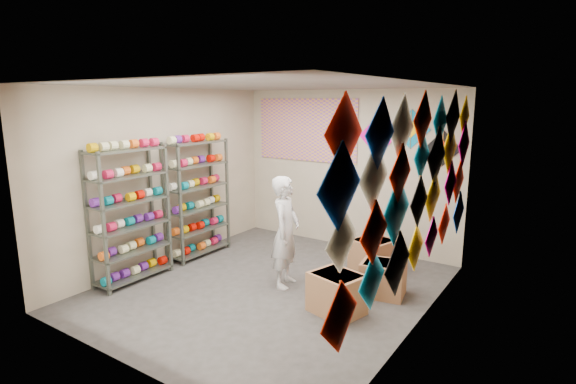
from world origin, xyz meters
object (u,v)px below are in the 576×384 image
Objects in this scene: shelf_rack_front at (130,215)px; carton_b at (383,279)px; shelf_rack_back at (197,199)px; carton_a at (337,293)px; shopkeeper at (286,232)px; carton_c at (373,255)px.

carton_b is (3.15, 1.50, -0.72)m from shelf_rack_front.
shelf_rack_back is 3.02m from carton_a.
shopkeeper reaches higher than carton_a.
carton_c is at bearing 39.18° from shelf_rack_front.
carton_b is (3.15, 0.20, -0.72)m from shelf_rack_back.
shelf_rack_back is 3.23× the size of carton_a.
carton_c is (2.70, 2.20, -0.70)m from shelf_rack_front.
shelf_rack_back is at bearing 90.00° from shelf_rack_front.
carton_a is at bearing -65.16° from carton_c.
shelf_rack_back is at bearing 67.74° from shopkeeper.
shelf_rack_back reaches higher than carton_c.
carton_a is (2.88, 0.71, -0.71)m from shelf_rack_front.
carton_c is (2.70, 0.90, -0.70)m from shelf_rack_back.
carton_a is 1.07× the size of carton_b.
shelf_rack_back is at bearing 173.02° from carton_b.
shelf_rack_front is 3.56m from carton_c.
shelf_rack_front is 1.24× the size of shopkeeper.
carton_a is at bearing 13.88° from shelf_rack_front.
shelf_rack_back reaches higher than carton_b.
shopkeeper is 2.78× the size of carton_b.
shopkeeper is at bearing -106.68° from carton_c.
shopkeeper is at bearing -170.99° from carton_b.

